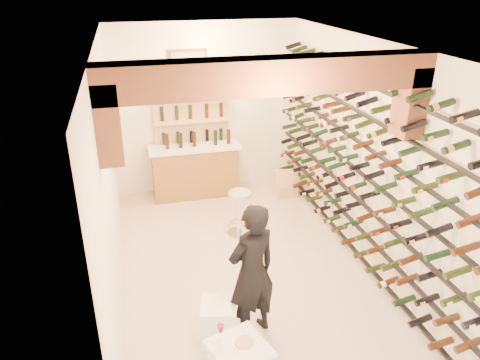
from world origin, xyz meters
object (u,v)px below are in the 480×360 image
(tasting_table, at_px, (239,357))
(white_stool, at_px, (219,322))
(wine_rack, at_px, (351,162))
(person, at_px, (252,272))
(back_counter, at_px, (195,169))
(chrome_barstool, at_px, (239,210))
(crate_lower, at_px, (285,190))

(tasting_table, distance_m, white_stool, 0.98)
(wine_rack, bearing_deg, person, -145.02)
(back_counter, height_order, person, person)
(back_counter, distance_m, tasting_table, 4.86)
(wine_rack, relative_size, tasting_table, 6.32)
(white_stool, height_order, chrome_barstool, chrome_barstool)
(back_counter, relative_size, tasting_table, 1.88)
(white_stool, xyz_separation_m, chrome_barstool, (0.81, 2.27, 0.19))
(chrome_barstool, bearing_deg, white_stool, -109.61)
(tasting_table, xyz_separation_m, crate_lower, (2.00, 4.37, -0.48))
(back_counter, relative_size, chrome_barstool, 2.22)
(back_counter, distance_m, person, 3.90)
(crate_lower, bearing_deg, chrome_barstool, -135.59)
(back_counter, bearing_deg, person, -89.17)
(crate_lower, bearing_deg, person, -115.33)
(tasting_table, bearing_deg, chrome_barstool, 58.21)
(tasting_table, height_order, white_stool, tasting_table)
(tasting_table, relative_size, person, 0.53)
(wine_rack, xyz_separation_m, person, (-1.77, -1.24, -0.69))
(person, xyz_separation_m, crate_lower, (1.61, 3.41, -0.73))
(wine_rack, height_order, back_counter, wine_rack)
(tasting_table, height_order, person, person)
(white_stool, relative_size, chrome_barstool, 0.66)
(crate_lower, bearing_deg, tasting_table, -114.61)
(wine_rack, bearing_deg, white_stool, -149.47)
(white_stool, distance_m, person, 0.73)
(back_counter, height_order, white_stool, back_counter)
(wine_rack, bearing_deg, crate_lower, 94.25)
(white_stool, bearing_deg, tasting_table, -88.96)
(white_stool, distance_m, crate_lower, 4.00)
(tasting_table, relative_size, crate_lower, 2.12)
(person, distance_m, chrome_barstool, 2.30)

